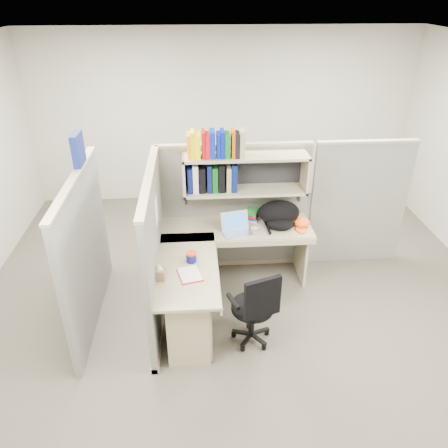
{
  "coord_description": "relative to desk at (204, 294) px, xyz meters",
  "views": [
    {
      "loc": [
        -0.46,
        -3.84,
        3.21
      ],
      "look_at": [
        -0.17,
        0.25,
        0.95
      ],
      "focal_mm": 35.0,
      "sensor_mm": 36.0,
      "label": 1
    }
  ],
  "objects": [
    {
      "name": "room_shell",
      "position": [
        0.41,
        0.29,
        1.18
      ],
      "size": [
        6.0,
        6.0,
        6.0
      ],
      "color": "#ACA79C",
      "rests_on": "ground"
    },
    {
      "name": "task_chair",
      "position": [
        0.48,
        -0.26,
        -0.13
      ],
      "size": [
        0.51,
        0.47,
        0.89
      ],
      "color": "black",
      "rests_on": "ground"
    },
    {
      "name": "book_stack",
      "position": [
        0.61,
        1.05,
        0.35
      ],
      "size": [
        0.24,
        0.27,
        0.11
      ],
      "primitive_type": null,
      "rotation": [
        0.0,
        0.0,
        -0.37
      ],
      "color": "gray",
      "rests_on": "desk"
    },
    {
      "name": "tissue_box",
      "position": [
        -0.42,
        -0.11,
        0.38
      ],
      "size": [
        0.12,
        0.12,
        0.17
      ],
      "primitive_type": null,
      "rotation": [
        0.0,
        0.0,
        -0.14
      ],
      "color": "#907251",
      "rests_on": "desk"
    },
    {
      "name": "backpack",
      "position": [
        0.91,
        0.85,
        0.43
      ],
      "size": [
        0.56,
        0.47,
        0.29
      ],
      "primitive_type": null,
      "rotation": [
        0.0,
        0.0,
        -0.23
      ],
      "color": "black",
      "rests_on": "desk"
    },
    {
      "name": "loose_paper",
      "position": [
        -0.14,
        -0.05,
        0.29
      ],
      "size": [
        0.26,
        0.31,
        0.0
      ],
      "primitive_type": null,
      "rotation": [
        0.0,
        0.0,
        0.25
      ],
      "color": "silver",
      "rests_on": "desk"
    },
    {
      "name": "mouse",
      "position": [
        0.61,
        0.78,
        0.31
      ],
      "size": [
        0.11,
        0.09,
        0.04
      ],
      "primitive_type": "ellipsoid",
      "rotation": [
        0.0,
        0.0,
        0.29
      ],
      "color": "#98B3D8",
      "rests_on": "desk"
    },
    {
      "name": "paper_cup",
      "position": [
        0.42,
        1.02,
        0.34
      ],
      "size": [
        0.09,
        0.09,
        0.11
      ],
      "primitive_type": "cylinder",
      "rotation": [
        0.0,
        0.0,
        -0.15
      ],
      "color": "silver",
      "rests_on": "desk"
    },
    {
      "name": "cubicle",
      "position": [
        0.04,
        0.74,
        0.47
      ],
      "size": [
        3.79,
        1.84,
        1.95
      ],
      "color": "#62625D",
      "rests_on": "ground"
    },
    {
      "name": "desk",
      "position": [
        0.0,
        0.0,
        0.0
      ],
      "size": [
        1.74,
        1.75,
        0.73
      ],
      "color": "tan",
      "rests_on": "ground"
    },
    {
      "name": "laptop",
      "position": [
        0.4,
        0.7,
        0.41
      ],
      "size": [
        0.38,
        0.38,
        0.23
      ],
      "primitive_type": null,
      "rotation": [
        0.0,
        0.0,
        0.22
      ],
      "color": "silver",
      "rests_on": "desk"
    },
    {
      "name": "ground",
      "position": [
        0.41,
        0.29,
        -0.44
      ],
      "size": [
        6.0,
        6.0,
        0.0
      ],
      "primitive_type": "plane",
      "color": "#3A362D",
      "rests_on": "ground"
    },
    {
      "name": "snack_canister",
      "position": [
        -0.12,
        0.17,
        0.35
      ],
      "size": [
        0.11,
        0.11,
        0.11
      ],
      "color": "#10105E",
      "rests_on": "desk"
    },
    {
      "name": "orange_cap",
      "position": [
        1.17,
        0.82,
        0.34
      ],
      "size": [
        0.24,
        0.26,
        0.1
      ],
      "primitive_type": null,
      "rotation": [
        0.0,
        0.0,
        -0.31
      ],
      "color": "#FF5C16",
      "rests_on": "desk"
    }
  ]
}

